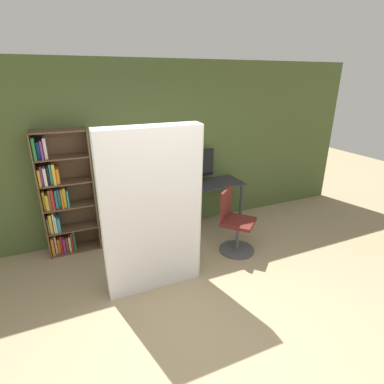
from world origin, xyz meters
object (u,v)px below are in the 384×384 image
(bookshelf, at_px, (62,197))
(office_chair, at_px, (234,226))
(monitor, at_px, (198,165))
(mattress_near, at_px, (153,213))

(bookshelf, bearing_deg, office_chair, -24.25)
(monitor, height_order, office_chair, monitor)
(bookshelf, relative_size, mattress_near, 0.90)
(bookshelf, bearing_deg, mattress_near, -54.78)
(monitor, relative_size, office_chair, 0.58)
(bookshelf, distance_m, mattress_near, 1.65)
(office_chair, height_order, mattress_near, mattress_near)
(monitor, bearing_deg, mattress_near, -131.43)
(monitor, xyz_separation_m, mattress_near, (-1.20, -1.36, -0.08))
(monitor, bearing_deg, bookshelf, -179.45)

